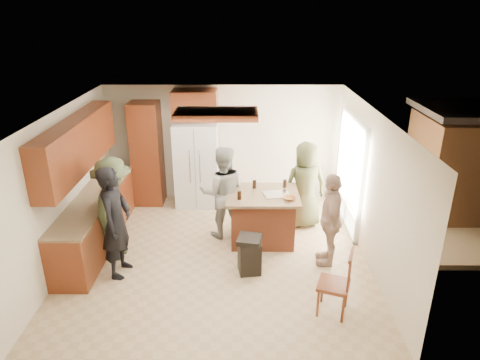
{
  "coord_description": "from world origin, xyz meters",
  "views": [
    {
      "loc": [
        0.4,
        -6.37,
        4.0
      ],
      "look_at": [
        0.37,
        0.63,
        1.15
      ],
      "focal_mm": 32.0,
      "sensor_mm": 36.0,
      "label": 1
    }
  ],
  "objects_px": {
    "person_side_right": "(330,219)",
    "trash_bin": "(249,254)",
    "person_counter": "(114,209)",
    "kitchen_island": "(262,217)",
    "person_behind_right": "(305,185)",
    "refrigerator": "(197,164)",
    "spindle_chair": "(335,285)",
    "person_behind_left": "(223,192)",
    "person_front_left": "(116,222)"
  },
  "relations": [
    {
      "from": "person_behind_left",
      "to": "person_behind_right",
      "type": "height_order",
      "value": "person_behind_left"
    },
    {
      "from": "person_behind_left",
      "to": "trash_bin",
      "type": "xyz_separation_m",
      "value": [
        0.47,
        -1.21,
        -0.55
      ]
    },
    {
      "from": "refrigerator",
      "to": "person_side_right",
      "type": "bearing_deg",
      "value": -44.01
    },
    {
      "from": "person_front_left",
      "to": "spindle_chair",
      "type": "xyz_separation_m",
      "value": [
        3.23,
        -0.96,
        -0.46
      ]
    },
    {
      "from": "person_side_right",
      "to": "person_counter",
      "type": "xyz_separation_m",
      "value": [
        -3.54,
        0.16,
        0.1
      ]
    },
    {
      "from": "person_counter",
      "to": "kitchen_island",
      "type": "xyz_separation_m",
      "value": [
        2.47,
        0.55,
        -0.42
      ]
    },
    {
      "from": "person_behind_right",
      "to": "trash_bin",
      "type": "xyz_separation_m",
      "value": [
        -1.08,
        -1.61,
        -0.53
      ]
    },
    {
      "from": "person_front_left",
      "to": "person_counter",
      "type": "bearing_deg",
      "value": 25.14
    },
    {
      "from": "refrigerator",
      "to": "trash_bin",
      "type": "height_order",
      "value": "refrigerator"
    },
    {
      "from": "person_counter",
      "to": "refrigerator",
      "type": "relative_size",
      "value": 0.99
    },
    {
      "from": "person_behind_right",
      "to": "person_side_right",
      "type": "height_order",
      "value": "person_behind_right"
    },
    {
      "from": "person_front_left",
      "to": "person_behind_right",
      "type": "relative_size",
      "value": 1.08
    },
    {
      "from": "trash_bin",
      "to": "person_behind_right",
      "type": "bearing_deg",
      "value": 56.11
    },
    {
      "from": "person_counter",
      "to": "refrigerator",
      "type": "height_order",
      "value": "refrigerator"
    },
    {
      "from": "person_behind_left",
      "to": "person_side_right",
      "type": "distance_m",
      "value": 2.01
    },
    {
      "from": "person_side_right",
      "to": "spindle_chair",
      "type": "xyz_separation_m",
      "value": [
        -0.15,
        -1.29,
        -0.34
      ]
    },
    {
      "from": "person_front_left",
      "to": "person_behind_left",
      "type": "bearing_deg",
      "value": -45.12
    },
    {
      "from": "person_front_left",
      "to": "kitchen_island",
      "type": "bearing_deg",
      "value": -58.69
    },
    {
      "from": "person_behind_left",
      "to": "person_counter",
      "type": "relative_size",
      "value": 0.97
    },
    {
      "from": "person_behind_right",
      "to": "person_front_left",
      "type": "bearing_deg",
      "value": 16.45
    },
    {
      "from": "person_behind_right",
      "to": "trash_bin",
      "type": "bearing_deg",
      "value": 45.05
    },
    {
      "from": "person_side_right",
      "to": "person_counter",
      "type": "relative_size",
      "value": 0.89
    },
    {
      "from": "person_side_right",
      "to": "refrigerator",
      "type": "relative_size",
      "value": 0.88
    },
    {
      "from": "person_counter",
      "to": "spindle_chair",
      "type": "height_order",
      "value": "person_counter"
    },
    {
      "from": "trash_bin",
      "to": "refrigerator",
      "type": "bearing_deg",
      "value": 112.44
    },
    {
      "from": "person_behind_right",
      "to": "person_counter",
      "type": "xyz_separation_m",
      "value": [
        -3.31,
        -1.15,
        0.05
      ]
    },
    {
      "from": "person_behind_left",
      "to": "refrigerator",
      "type": "height_order",
      "value": "refrigerator"
    },
    {
      "from": "person_behind_left",
      "to": "person_behind_right",
      "type": "distance_m",
      "value": 1.6
    },
    {
      "from": "person_side_right",
      "to": "trash_bin",
      "type": "distance_m",
      "value": 1.43
    },
    {
      "from": "person_counter",
      "to": "person_behind_right",
      "type": "bearing_deg",
      "value": -69.68
    },
    {
      "from": "person_behind_left",
      "to": "spindle_chair",
      "type": "distance_m",
      "value": 2.77
    },
    {
      "from": "person_behind_left",
      "to": "refrigerator",
      "type": "xyz_separation_m",
      "value": [
        -0.6,
        1.39,
        0.03
      ]
    },
    {
      "from": "refrigerator",
      "to": "trash_bin",
      "type": "relative_size",
      "value": 2.86
    },
    {
      "from": "person_front_left",
      "to": "person_behind_right",
      "type": "bearing_deg",
      "value": -55.5
    },
    {
      "from": "person_front_left",
      "to": "refrigerator",
      "type": "bearing_deg",
      "value": -13.64
    },
    {
      "from": "person_side_right",
      "to": "refrigerator",
      "type": "distance_m",
      "value": 3.32
    },
    {
      "from": "person_front_left",
      "to": "spindle_chair",
      "type": "relative_size",
      "value": 1.83
    },
    {
      "from": "person_behind_right",
      "to": "refrigerator",
      "type": "height_order",
      "value": "refrigerator"
    },
    {
      "from": "person_front_left",
      "to": "person_counter",
      "type": "distance_m",
      "value": 0.52
    },
    {
      "from": "refrigerator",
      "to": "spindle_chair",
      "type": "distance_m",
      "value": 4.26
    },
    {
      "from": "person_behind_right",
      "to": "kitchen_island",
      "type": "xyz_separation_m",
      "value": [
        -0.84,
        -0.6,
        -0.37
      ]
    },
    {
      "from": "person_side_right",
      "to": "kitchen_island",
      "type": "height_order",
      "value": "person_side_right"
    },
    {
      "from": "person_front_left",
      "to": "spindle_chair",
      "type": "height_order",
      "value": "person_front_left"
    },
    {
      "from": "trash_bin",
      "to": "person_behind_left",
      "type": "bearing_deg",
      "value": 111.27
    },
    {
      "from": "refrigerator",
      "to": "spindle_chair",
      "type": "relative_size",
      "value": 1.81
    },
    {
      "from": "person_counter",
      "to": "trash_bin",
      "type": "height_order",
      "value": "person_counter"
    },
    {
      "from": "person_counter",
      "to": "spindle_chair",
      "type": "distance_m",
      "value": 3.72
    },
    {
      "from": "person_behind_right",
      "to": "refrigerator",
      "type": "xyz_separation_m",
      "value": [
        -2.16,
        1.0,
        0.05
      ]
    },
    {
      "from": "person_behind_left",
      "to": "trash_bin",
      "type": "bearing_deg",
      "value": 104.54
    },
    {
      "from": "person_behind_right",
      "to": "person_counter",
      "type": "relative_size",
      "value": 0.95
    }
  ]
}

